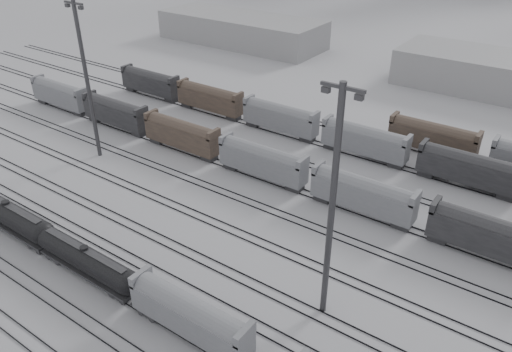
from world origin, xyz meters
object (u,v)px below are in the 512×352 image
Objects in this scene: tank_car_b at (87,260)px; hopper_car_a at (190,314)px; light_mast_c at (332,204)px; tank_car_a at (9,215)px.

hopper_car_a is (16.13, 0.00, 0.74)m from tank_car_b.
tank_car_b is 1.18× the size of hopper_car_a.
tank_car_b is 0.65× the size of light_mast_c.
tank_car_b is (15.84, 0.00, -0.18)m from tank_car_a.
hopper_car_a is 0.55× the size of light_mast_c.
tank_car_a is at bearing 180.00° from tank_car_b.
tank_car_a is 15.84m from tank_car_b.
light_mast_c reaches higher than tank_car_b.
light_mast_c is at bearing 50.50° from hopper_car_a.
hopper_car_a reaches higher than tank_car_b.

